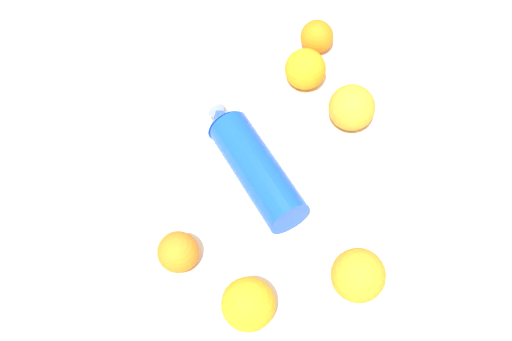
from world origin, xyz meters
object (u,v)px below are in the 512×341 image
Objects in this scene: orange_2 at (178,252)px; orange_5 at (317,37)px; orange_1 at (305,69)px; orange_3 at (358,275)px; orange_4 at (352,108)px; orange_0 at (245,304)px; water_bottle at (250,161)px.

orange_2 is 0.48m from orange_5.
orange_3 reaches higher than orange_1.
orange_2 is 0.37m from orange_4.
orange_2 is (0.07, 0.10, -0.01)m from orange_0.
orange_0 is at bearing 156.39° from orange_4.
orange_1 is at bearing -9.78° from orange_0.
orange_3 is 0.30m from orange_4.
orange_2 is 1.00× the size of orange_5.
orange_3 is at bearing -168.13° from orange_1.
orange_3 reaches higher than orange_0.
orange_2 is 0.79× the size of orange_3.
orange_4 reaches higher than orange_1.
orange_2 is (-0.16, 0.09, -0.00)m from water_bottle.
orange_2 is 0.78× the size of orange_4.
orange_1 is 0.40m from orange_2.
orange_1 reaches higher than orange_2.
orange_5 is at bearing -10.35° from orange_0.
orange_0 is 1.24× the size of orange_2.
orange_0 is 0.16m from orange_3.
orange_0 is 0.38m from orange_4.
water_bottle is 0.19m from orange_2.
orange_0 is at bearing -126.36° from orange_2.
orange_0 reaches higher than orange_2.
water_bottle is at bearing 2.26° from orange_0.
orange_0 reaches higher than orange_5.
orange_1 is 0.09m from orange_5.
water_bottle reaches higher than orange_2.
orange_4 is at bearing -42.83° from orange_2.
orange_4 is (0.30, 0.00, 0.00)m from orange_3.
orange_3 is at bearing -172.66° from orange_5.
water_bottle is at bearing -29.74° from orange_2.
orange_3 is at bearing -95.37° from orange_2.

